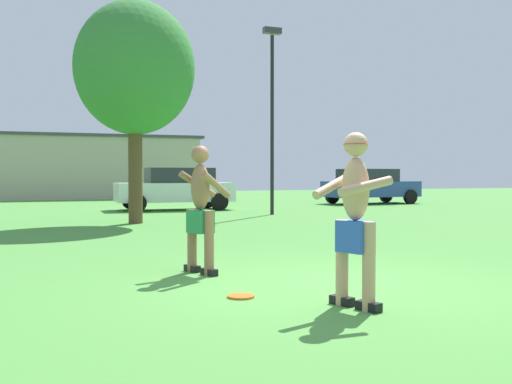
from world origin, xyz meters
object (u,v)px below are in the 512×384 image
player_in_green (201,206)px  lamp_post (272,102)px  frisbee (241,296)px  car_blue_mid_lot (370,186)px  player_with_cap (355,211)px  tree_right_field (135,69)px  car_white_near_post (176,188)px

player_in_green → lamp_post: (5.25, 10.60, 2.83)m
player_in_green → frisbee: 1.89m
car_blue_mid_lot → lamp_post: (-6.93, -5.32, 2.92)m
frisbee → car_blue_mid_lot: (12.18, 17.59, 0.81)m
player_with_cap → tree_right_field: (-0.45, 11.14, 3.21)m
frisbee → player_in_green: bearing=90.1°
player_in_green → tree_right_field: size_ratio=0.29×
player_in_green → car_blue_mid_lot: (12.19, 15.92, -0.08)m
tree_right_field → car_white_near_post: bearing=67.4°
lamp_post → car_blue_mid_lot: bearing=37.5°
player_in_green → car_blue_mid_lot: size_ratio=0.39×
frisbee → lamp_post: size_ratio=0.05×
car_white_near_post → lamp_post: size_ratio=0.70×
player_in_green → tree_right_field: tree_right_field is taller
car_white_near_post → tree_right_field: size_ratio=0.72×
player_in_green → car_white_near_post: (2.83, 14.31, -0.08)m
player_in_green → tree_right_field: bearing=87.0°
car_white_near_post → lamp_post: (2.43, -3.71, 2.92)m
player_with_cap → frisbee: player_with_cap is taller
player_with_cap → car_blue_mid_lot: player_with_cap is taller
tree_right_field → car_blue_mid_lot: bearing=32.0°
player_in_green → car_white_near_post: bearing=78.8°
player_with_cap → car_white_near_post: (1.92, 16.85, -0.15)m
frisbee → player_with_cap: bearing=-44.1°
player_in_green → tree_right_field: 9.22m
frisbee → lamp_post: (5.25, 12.27, 3.73)m
frisbee → car_white_near_post: 16.25m
player_in_green → lamp_post: bearing=63.6°
player_with_cap → player_in_green: bearing=109.6°
player_in_green → car_white_near_post: size_ratio=0.40×
lamp_post → frisbee: bearing=-113.2°
car_white_near_post → frisbee: bearing=-100.0°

